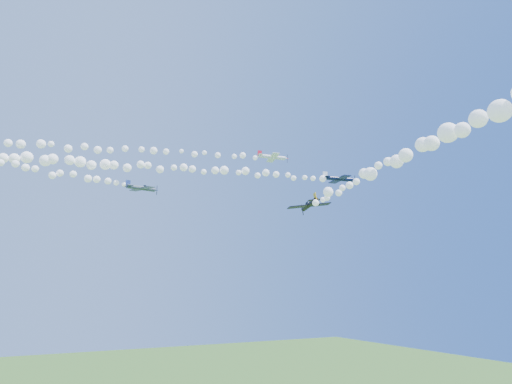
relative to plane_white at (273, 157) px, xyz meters
name	(u,v)px	position (x,y,z in m)	size (l,w,h in m)	color
plane_white	(273,157)	(0.00, 0.00, 0.00)	(6.76, 7.16, 2.38)	white
smoke_trail_white	(61,146)	(-40.47, 12.37, -0.29)	(77.19, 25.31, 2.89)	white
plane_navy	(339,179)	(11.54, -7.46, -5.11)	(7.45, 7.89, 2.40)	#0D1339
smoke_trail_navy	(144,167)	(-26.54, 1.66, -5.31)	(71.92, 19.30, 2.91)	white
plane_grey	(142,188)	(-25.95, 4.98, -8.63)	(6.88, 7.29, 1.85)	#384351
plane_black	(309,205)	(-6.81, -22.76, -15.03)	(6.81, 6.42, 2.38)	black
smoke_trail_black	(471,121)	(-15.06, -56.06, -15.27)	(17.37, 62.92, 2.68)	white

